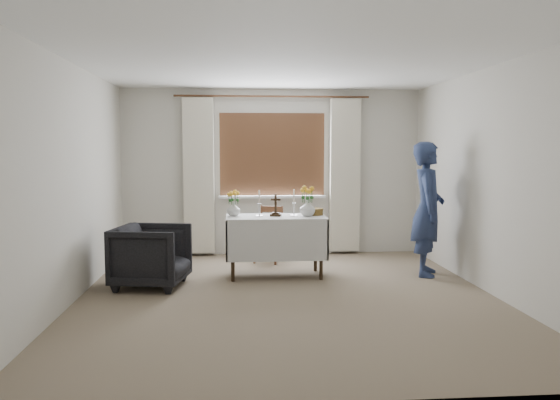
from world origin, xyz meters
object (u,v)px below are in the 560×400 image
(armchair, at_px, (152,256))
(person, at_px, (428,209))
(wooden_cross, at_px, (276,205))
(flower_vase_left, at_px, (234,209))
(wooden_chair, at_px, (268,234))
(altar_table, at_px, (276,246))
(flower_vase_right, at_px, (307,208))

(armchair, xyz_separation_m, person, (3.39, 0.34, 0.48))
(wooden_cross, distance_m, flower_vase_left, 0.53)
(wooden_chair, relative_size, armchair, 0.99)
(wooden_chair, height_order, person, person)
(altar_table, distance_m, flower_vase_left, 0.71)
(armchair, distance_m, person, 3.45)
(wooden_chair, relative_size, person, 0.47)
(altar_table, distance_m, wooden_chair, 0.87)
(altar_table, distance_m, wooden_cross, 0.52)
(wooden_cross, height_order, flower_vase_right, wooden_cross)
(altar_table, distance_m, armchair, 1.54)
(flower_vase_left, bearing_deg, wooden_chair, 58.82)
(person, distance_m, wooden_cross, 1.92)
(wooden_chair, xyz_separation_m, flower_vase_right, (0.44, -0.91, 0.47))
(altar_table, height_order, flower_vase_right, flower_vase_right)
(person, bearing_deg, wooden_chair, 82.17)
(person, xyz_separation_m, wooden_cross, (-1.92, 0.08, 0.06))
(wooden_chair, height_order, flower_vase_left, flower_vase_left)
(armchair, relative_size, flower_vase_left, 4.59)
(altar_table, relative_size, armchair, 1.55)
(person, distance_m, flower_vase_left, 2.45)
(flower_vase_left, bearing_deg, altar_table, -7.65)
(wooden_cross, bearing_deg, flower_vase_right, 10.13)
(wooden_cross, bearing_deg, flower_vase_left, -172.96)
(person, xyz_separation_m, flower_vase_right, (-1.52, 0.05, 0.02))
(altar_table, bearing_deg, flower_vase_right, -4.76)
(armchair, relative_size, wooden_cross, 2.85)
(wooden_chair, xyz_separation_m, person, (1.96, -0.96, 0.45))
(wooden_chair, bearing_deg, altar_table, -64.93)
(wooden_chair, bearing_deg, flower_vase_left, -98.82)
(altar_table, height_order, wooden_chair, wooden_chair)
(wooden_chair, relative_size, wooden_cross, 2.82)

